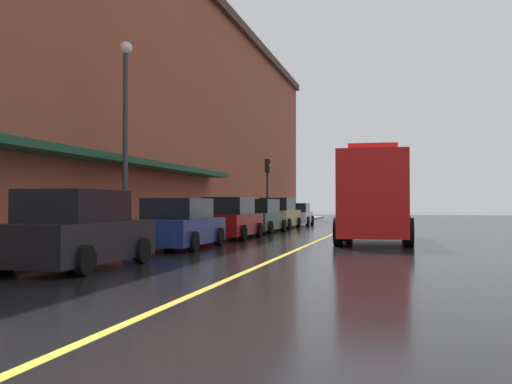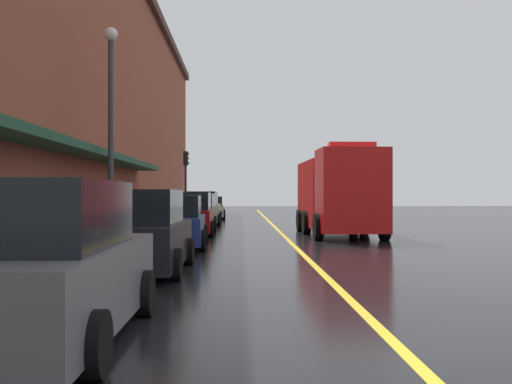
% 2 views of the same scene
% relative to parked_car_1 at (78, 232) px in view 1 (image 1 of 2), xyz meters
% --- Properties ---
extents(ground_plane, '(112.00, 112.00, 0.00)m').
position_rel_parked_car_1_xyz_m(ground_plane, '(3.94, 17.88, -0.84)').
color(ground_plane, black).
extents(sidewalk_left, '(2.40, 70.00, 0.15)m').
position_rel_parked_car_1_xyz_m(sidewalk_left, '(-2.26, 17.88, -0.76)').
color(sidewalk_left, '#9E9B93').
rests_on(sidewalk_left, ground).
extents(lane_center_stripe, '(0.16, 70.00, 0.01)m').
position_rel_parked_car_1_xyz_m(lane_center_stripe, '(3.94, 17.88, -0.83)').
color(lane_center_stripe, gold).
rests_on(lane_center_stripe, ground).
extents(brick_building_left, '(12.48, 64.00, 13.90)m').
position_rel_parked_car_1_xyz_m(brick_building_left, '(-9.12, 16.88, 6.12)').
color(brick_building_left, brown).
rests_on(brick_building_left, ground).
extents(parked_car_1, '(2.10, 4.42, 1.79)m').
position_rel_parked_car_1_xyz_m(parked_car_1, '(0.00, 0.00, 0.00)').
color(parked_car_1, black).
rests_on(parked_car_1, ground).
extents(parked_car_2, '(2.18, 4.83, 1.66)m').
position_rel_parked_car_1_xyz_m(parked_car_2, '(0.05, 6.35, -0.05)').
color(parked_car_2, navy).
rests_on(parked_car_2, ground).
extents(parked_car_3, '(2.10, 4.61, 1.76)m').
position_rel_parked_car_1_xyz_m(parked_car_3, '(0.06, 12.25, -0.01)').
color(parked_car_3, maroon).
rests_on(parked_car_3, ground).
extents(parked_car_4, '(2.24, 4.69, 1.73)m').
position_rel_parked_car_1_xyz_m(parked_car_4, '(-0.02, 17.92, -0.02)').
color(parked_car_4, '#2D5133').
rests_on(parked_car_4, ground).
extents(parked_car_5, '(2.19, 4.63, 1.86)m').
position_rel_parked_car_1_xyz_m(parked_car_5, '(-0.11, 23.43, 0.03)').
color(parked_car_5, '#A5844C').
rests_on(parked_car_5, ground).
extents(parked_car_6, '(2.25, 4.50, 1.54)m').
position_rel_parked_car_1_xyz_m(parked_car_6, '(0.04, 28.91, -0.10)').
color(parked_car_6, silver).
rests_on(parked_car_6, ground).
extents(fire_truck, '(2.88, 8.04, 3.60)m').
position_rel_parked_car_1_xyz_m(fire_truck, '(6.20, 11.80, 0.88)').
color(fire_truck, red).
rests_on(fire_truck, ground).
extents(parking_meter_0, '(0.14, 0.18, 1.33)m').
position_rel_parked_car_1_xyz_m(parking_meter_0, '(-1.41, 29.85, 0.22)').
color(parking_meter_0, '#4C4C51').
rests_on(parking_meter_0, sidewalk_left).
extents(parking_meter_1, '(0.14, 0.18, 1.33)m').
position_rel_parked_car_1_xyz_m(parking_meter_1, '(-1.41, 26.89, 0.22)').
color(parking_meter_1, '#4C4C51').
rests_on(parking_meter_1, sidewalk_left).
extents(street_lamp_left, '(0.44, 0.44, 6.94)m').
position_rel_parked_car_1_xyz_m(street_lamp_left, '(-2.01, 6.50, 3.56)').
color(street_lamp_left, '#33383D').
rests_on(street_lamp_left, sidewalk_left).
extents(traffic_light_near, '(0.38, 0.36, 4.30)m').
position_rel_parked_car_1_xyz_m(traffic_light_near, '(-1.35, 25.91, 2.32)').
color(traffic_light_near, '#232326').
rests_on(traffic_light_near, sidewalk_left).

